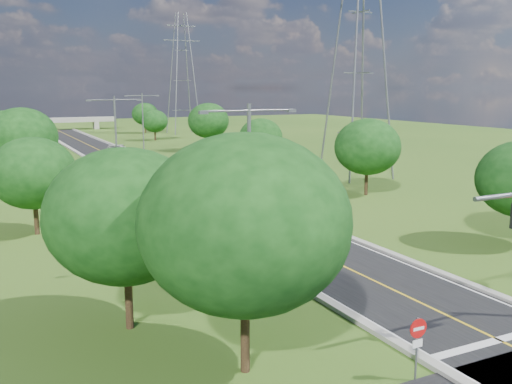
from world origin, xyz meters
The scene contains 24 objects.
ground centered at (0.00, 60.00, 0.00)m, with size 260.00×260.00×0.00m, color #2A5016.
road centered at (0.00, 66.00, 0.03)m, with size 8.00×150.00×0.06m, color black.
curb_left centered at (-4.25, 66.00, 0.11)m, with size 0.50×150.00×0.22m, color gray.
curb_right centered at (4.25, 66.00, 0.11)m, with size 0.50×150.00×0.22m, color gray.
do_not_enter_left centered at (-5.60, -1.52, 1.77)m, with size 0.76×0.11×2.50m.
speed_limit_sign centered at (5.20, 37.98, 1.60)m, with size 0.55×0.09×2.40m.
overpass centered at (0.00, 140.00, 2.41)m, with size 30.00×3.00×3.20m.
streetlight_near_left centered at (-6.00, 12.00, 5.94)m, with size 5.90×0.25×10.00m.
streetlight_mid_left centered at (-6.00, 45.00, 5.94)m, with size 5.90×0.25×10.00m.
streetlight_far_right centered at (6.00, 78.00, 5.94)m, with size 5.90×0.25×10.00m.
power_tower_near centered at (22.00, 40.00, 14.01)m, with size 9.00×6.40×28.00m.
power_tower_far centered at (26.00, 115.00, 14.01)m, with size 9.00×6.40×28.00m.
tree_la centered at (-14.00, 8.00, 5.27)m, with size 7.14×7.14×8.30m.
tree_lb centered at (-16.00, 28.00, 4.64)m, with size 6.30×6.30×7.33m.
tree_lc centered at (-15.00, 50.00, 5.58)m, with size 7.56×7.56×8.79m.
tree_le centered at (-14.50, 98.00, 4.33)m, with size 5.88×5.88×6.84m.
tree_lf centered at (-11.00, 2.00, 5.89)m, with size 7.98×7.98×9.28m.
tree_rb centered at (16.00, 30.00, 4.95)m, with size 6.72×6.72×7.82m.
tree_rc centered at (15.00, 52.00, 4.33)m, with size 5.88×5.88×6.84m.
tree_rd centered at (17.00, 76.00, 5.27)m, with size 7.14×7.14×8.30m.
tree_re centered at (14.50, 100.00, 4.02)m, with size 5.46×5.46×6.35m.
tree_rf centered at (18.00, 120.00, 4.64)m, with size 6.30×6.30×7.33m.
bus_outbound centered at (2.23, 32.05, 1.46)m, with size 2.35×10.04×2.80m, color silver.
bus_inbound centered at (-1.92, 61.98, 1.44)m, with size 2.33×9.94×2.77m, color white.
Camera 1 is at (-19.75, -16.55, 10.82)m, focal length 40.00 mm.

